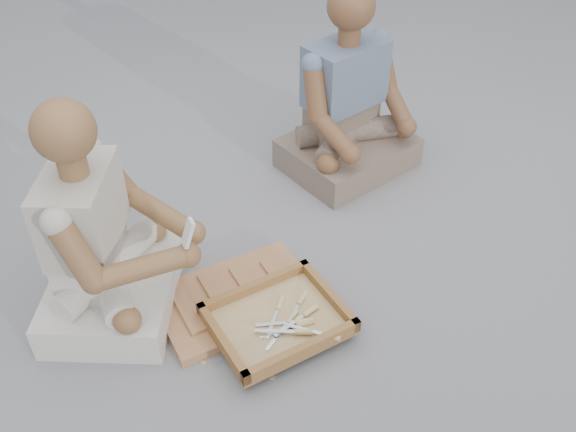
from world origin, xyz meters
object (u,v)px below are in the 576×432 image
object	(u,v)px
carved_panel	(236,299)
companion	(348,111)
tool_tray	(278,320)
craftsman	(103,246)

from	to	relation	value
carved_panel	companion	xyz separation A→B (m)	(0.78, 0.78, 0.30)
carved_panel	companion	size ratio (longest dim) A/B	0.66
tool_tray	carved_panel	bearing A→B (deg)	120.49
tool_tray	craftsman	bearing A→B (deg)	150.00
craftsman	companion	distance (m)	1.40
carved_panel	companion	bearing A→B (deg)	45.12
craftsman	carved_panel	bearing A→B (deg)	92.97
craftsman	tool_tray	bearing A→B (deg)	79.61
tool_tray	craftsman	size ratio (longest dim) A/B	0.62
carved_panel	tool_tray	size ratio (longest dim) A/B	1.09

